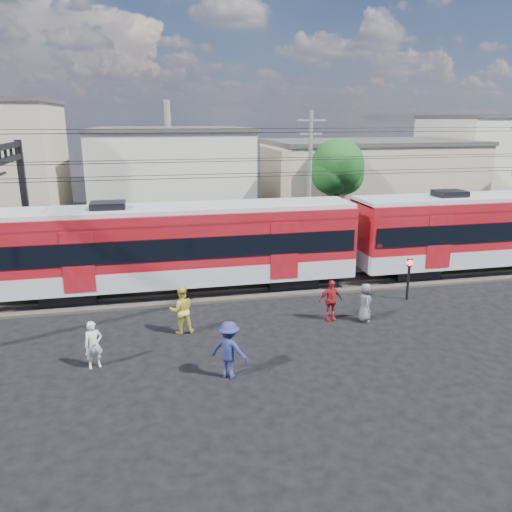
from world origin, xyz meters
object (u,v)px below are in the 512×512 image
at_px(pedestrian_a, 93,345).
at_px(car_silver, 510,230).
at_px(pedestrian_c, 229,350).
at_px(crossing_signal, 409,271).
at_px(commuter_train, 187,244).

relative_size(pedestrian_a, car_silver, 0.39).
bearing_deg(pedestrian_c, car_silver, -112.97).
bearing_deg(pedestrian_a, car_silver, 7.58).
relative_size(pedestrian_c, crossing_signal, 0.99).
height_order(pedestrian_a, crossing_signal, crossing_signal).
height_order(commuter_train, pedestrian_c, commuter_train).
height_order(pedestrian_c, car_silver, pedestrian_c).
relative_size(commuter_train, pedestrian_c, 26.42).
bearing_deg(commuter_train, crossing_signal, -17.56).
relative_size(pedestrian_c, car_silver, 0.46).
distance_m(commuter_train, crossing_signal, 10.22).
distance_m(commuter_train, car_silver, 23.05).
distance_m(pedestrian_a, crossing_signal, 13.90).
bearing_deg(crossing_signal, commuter_train, 162.44).
bearing_deg(car_silver, pedestrian_a, 106.55).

